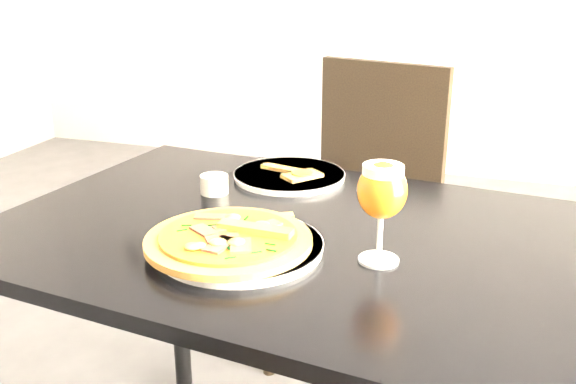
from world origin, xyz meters
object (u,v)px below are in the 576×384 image
(beer_glass, at_px, (382,191))
(chair_far, at_px, (360,207))
(dining_table, at_px, (298,271))
(pizza, at_px, (229,239))

(beer_glass, bearing_deg, chair_far, 103.48)
(dining_table, relative_size, chair_far, 1.34)
(pizza, xyz_separation_m, beer_glass, (0.26, 0.05, 0.10))
(chair_far, bearing_deg, beer_glass, -61.55)
(dining_table, relative_size, beer_glass, 7.14)
(chair_far, xyz_separation_m, beer_glass, (0.20, -0.82, 0.35))
(beer_glass, bearing_deg, pizza, -170.10)
(pizza, bearing_deg, chair_far, 85.64)
(chair_far, relative_size, beer_glass, 5.31)
(chair_far, distance_m, pizza, 0.90)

